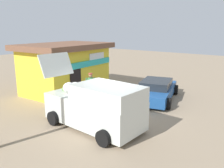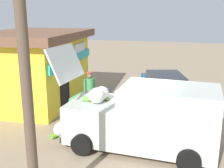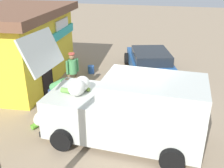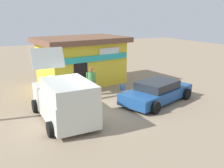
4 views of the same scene
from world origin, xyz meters
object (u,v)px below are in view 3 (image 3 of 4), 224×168
parked_sedan (150,64)px  customer_bending (59,90)px  storefront_bar (17,45)px  delivery_van (129,109)px  unloaded_banana_pile (43,118)px  vendor_standing (73,70)px  paint_bucket (91,69)px

parked_sedan → customer_bending: bearing=148.4°
storefront_bar → customer_bending: size_ratio=4.56×
delivery_van → unloaded_banana_pile: delivery_van is taller
vendor_standing → customer_bending: vendor_standing is taller
parked_sedan → customer_bending: size_ratio=3.56×
customer_bending → unloaded_banana_pile: size_ratio=1.60×
parked_sedan → paint_bucket: 2.85m
storefront_bar → vendor_standing: storefront_bar is taller
delivery_van → parked_sedan: size_ratio=1.02×
vendor_standing → customer_bending: bearing=-174.1°
parked_sedan → vendor_standing: size_ratio=2.92×
storefront_bar → vendor_standing: size_ratio=3.75×
storefront_bar → paint_bucket: size_ratio=16.62×
parked_sedan → unloaded_banana_pile: size_ratio=5.70×
parked_sedan → vendor_standing: (-2.63, 2.81, 0.38)m
parked_sedan → delivery_van: bearing=179.4°
parked_sedan → paint_bucket: size_ratio=12.95×
delivery_van → paint_bucket: delivery_van is taller
unloaded_banana_pile → paint_bucket: bearing=-0.5°
unloaded_banana_pile → paint_bucket: 4.67m
vendor_standing → customer_bending: (-1.65, -0.17, -0.08)m
unloaded_banana_pile → paint_bucket: (4.67, -0.04, -0.04)m
storefront_bar → paint_bucket: (1.56, -2.80, -1.44)m
storefront_bar → parked_sedan: (2.05, -5.58, -1.07)m
paint_bucket → parked_sedan: bearing=-80.0°
delivery_van → parked_sedan: (5.24, -0.06, -0.41)m
parked_sedan → paint_bucket: parked_sedan is taller
delivery_van → customer_bending: 2.75m
storefront_bar → delivery_van: storefront_bar is taller
customer_bending → vendor_standing: bearing=5.9°
storefront_bar → paint_bucket: 3.51m
unloaded_banana_pile → delivery_van: bearing=-91.6°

